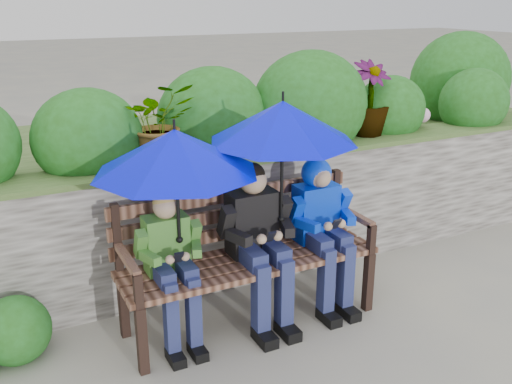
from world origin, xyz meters
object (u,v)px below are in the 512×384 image
park_bench (245,248)px  boy_right (322,220)px  umbrella_right (283,122)px  umbrella_left (175,151)px  boy_middle (258,237)px  boy_left (171,260)px

park_bench → boy_right: boy_right is taller
park_bench → umbrella_right: umbrella_right is taller
park_bench → umbrella_left: umbrella_left is taller
boy_middle → boy_right: boy_middle is taller
umbrella_left → boy_right: bearing=0.4°
umbrella_right → boy_left: bearing=178.5°
umbrella_left → umbrella_right: size_ratio=1.04×
park_bench → umbrella_right: (0.23, -0.10, 0.88)m
park_bench → boy_left: (-0.56, -0.07, 0.06)m
park_bench → boy_middle: 0.15m
boy_left → boy_right: bearing=0.3°
park_bench → umbrella_left: bearing=-171.4°
park_bench → umbrella_right: 0.92m
boy_left → umbrella_left: umbrella_left is taller
boy_left → boy_right: boy_right is taller
boy_middle → umbrella_right: size_ratio=1.15×
park_bench → umbrella_right: size_ratio=1.81×
boy_middle → umbrella_right: umbrella_right is taller
park_bench → boy_right: 0.59m
park_bench → boy_middle: size_ratio=1.57×
boy_right → umbrella_right: 0.83m
boy_right → boy_middle: bearing=-178.2°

